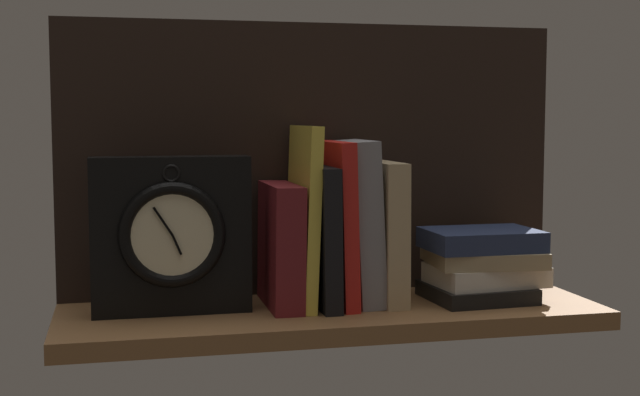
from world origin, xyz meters
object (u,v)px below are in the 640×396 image
object	(u,v)px
framed_clock	(171,235)
book_stack_side	(481,264)
book_gray_chess	(359,222)
book_yellow_seinlanguage	(303,216)
book_tan_shortstories	(384,232)
book_red_requiem	(337,223)
book_black_skeptic	(320,235)
book_maroon_dawkins	(281,245)

from	to	relation	value
framed_clock	book_stack_side	world-z (taller)	framed_clock
framed_clock	book_gray_chess	bearing A→B (deg)	3.09
book_yellow_seinlanguage	book_tan_shortstories	distance (cm)	12.10
framed_clock	book_red_requiem	bearing A→B (deg)	3.51
book_red_requiem	book_stack_side	world-z (taller)	book_red_requiem
book_yellow_seinlanguage	book_black_skeptic	size ratio (longest dim) A/B	1.29
book_yellow_seinlanguage	book_tan_shortstories	world-z (taller)	book_yellow_seinlanguage
book_tan_shortstories	framed_clock	distance (cm)	30.15
book_gray_chess	framed_clock	size ratio (longest dim) A/B	1.09
framed_clock	book_yellow_seinlanguage	bearing A→B (deg)	4.46
book_maroon_dawkins	book_yellow_seinlanguage	bearing A→B (deg)	0.00
book_yellow_seinlanguage	book_gray_chess	world-z (taller)	book_yellow_seinlanguage
framed_clock	book_stack_side	distance (cm)	44.57
book_black_skeptic	framed_clock	xyz separation A→B (cm)	(-20.66, -1.43, 0.86)
book_red_requiem	book_tan_shortstories	distance (cm)	7.02
book_maroon_dawkins	book_stack_side	distance (cm)	29.41
book_yellow_seinlanguage	book_maroon_dawkins	bearing A→B (deg)	180.00
book_yellow_seinlanguage	book_red_requiem	size ratio (longest dim) A/B	1.10
book_maroon_dawkins	book_black_skeptic	distance (cm)	5.70
book_stack_side	framed_clock	bearing A→B (deg)	179.03
book_maroon_dawkins	book_gray_chess	size ratio (longest dim) A/B	0.74
book_maroon_dawkins	framed_clock	xyz separation A→B (cm)	(-15.10, -1.43, 2.08)
book_tan_shortstories	framed_clock	xyz separation A→B (cm)	(-30.11, -1.43, 0.62)
book_black_skeptic	framed_clock	bearing A→B (deg)	-176.05
book_maroon_dawkins	book_yellow_seinlanguage	distance (cm)	5.12
book_maroon_dawkins	book_stack_side	world-z (taller)	book_maroon_dawkins
book_gray_chess	book_tan_shortstories	distance (cm)	4.01
book_black_skeptic	book_gray_chess	xyz separation A→B (cm)	(5.73, 0.00, 1.74)
book_red_requiem	book_stack_side	size ratio (longest dim) A/B	1.36
book_red_requiem	framed_clock	distance (cm)	23.30
book_red_requiem	book_gray_chess	bearing A→B (deg)	0.00
book_black_skeptic	framed_clock	world-z (taller)	framed_clock
book_tan_shortstories	book_maroon_dawkins	bearing A→B (deg)	180.00
book_maroon_dawkins	book_gray_chess	bearing A→B (deg)	0.00
book_gray_chess	book_tan_shortstories	world-z (taller)	book_gray_chess
book_tan_shortstories	book_stack_side	size ratio (longest dim) A/B	1.18
book_gray_chess	book_stack_side	distance (cm)	19.05
book_maroon_dawkins	book_tan_shortstories	distance (cm)	15.08
book_red_requiem	framed_clock	bearing A→B (deg)	-176.49
book_black_skeptic	book_stack_side	size ratio (longest dim) A/B	1.16
book_black_skeptic	book_maroon_dawkins	bearing A→B (deg)	180.00
book_tan_shortstories	book_gray_chess	bearing A→B (deg)	180.00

